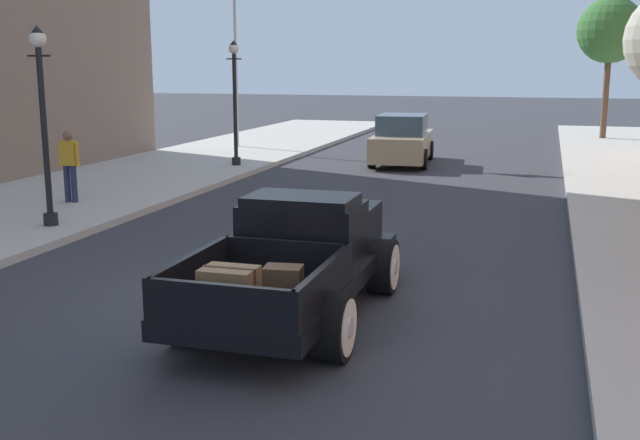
# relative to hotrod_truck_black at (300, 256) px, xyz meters

# --- Properties ---
(ground_plane) EXTENTS (140.00, 140.00, 0.00)m
(ground_plane) POSITION_rel_hotrod_truck_black_xyz_m (-0.86, 0.25, -0.75)
(ground_plane) COLOR #333338
(hotrod_truck_black) EXTENTS (2.21, 4.95, 1.58)m
(hotrod_truck_black) POSITION_rel_hotrod_truck_black_xyz_m (0.00, 0.00, 0.00)
(hotrod_truck_black) COLOR black
(hotrod_truck_black) RESTS_ON ground
(car_background_tan) EXTENTS (2.10, 4.41, 1.65)m
(car_background_tan) POSITION_rel_hotrod_truck_black_xyz_m (-1.53, 15.68, 0.01)
(car_background_tan) COLOR tan
(car_background_tan) RESTS_ON ground
(pedestrian_sidewalk_left) EXTENTS (0.53, 0.22, 1.65)m
(pedestrian_sidewalk_left) POSITION_rel_hotrod_truck_black_xyz_m (-7.39, 5.56, 0.33)
(pedestrian_sidewalk_left) COLOR #232847
(pedestrian_sidewalk_left) RESTS_ON sidewalk_left
(street_lamp_near) EXTENTS (0.50, 0.32, 3.85)m
(street_lamp_near) POSITION_rel_hotrod_truck_black_xyz_m (-6.25, 3.21, 1.63)
(street_lamp_near) COLOR black
(street_lamp_near) RESTS_ON sidewalk_left
(street_lamp_far) EXTENTS (0.50, 0.32, 3.85)m
(street_lamp_far) POSITION_rel_hotrod_truck_black_xyz_m (-6.30, 12.78, 1.63)
(street_lamp_far) COLOR black
(street_lamp_far) RESTS_ON sidewalk_left
(street_tree_farthest) EXTENTS (2.75, 2.75, 5.90)m
(street_tree_farthest) POSITION_rel_hotrod_truck_black_xyz_m (5.40, 25.62, 3.89)
(street_tree_farthest) COLOR brown
(street_tree_farthest) RESTS_ON sidewalk_right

